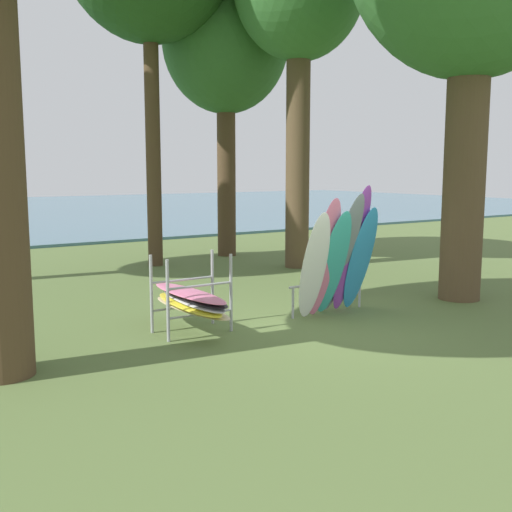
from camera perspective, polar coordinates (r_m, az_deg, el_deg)
ground_plane at (r=10.48m, az=6.57°, el=-6.27°), size 80.00×80.00×0.00m
tree_mid_behind at (r=18.78m, az=-2.82°, el=19.03°), size 3.65×3.65×8.36m
leaning_board_pile at (r=10.95m, az=7.60°, el=-0.22°), size 1.74×0.92×2.31m
board_storage_rack at (r=9.87m, az=-6.02°, el=-4.04°), size 1.15×2.13×1.25m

